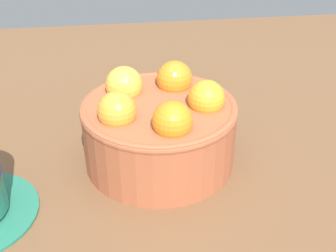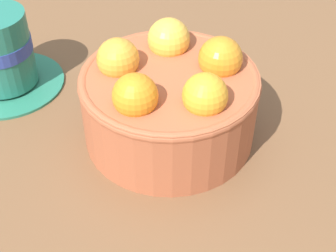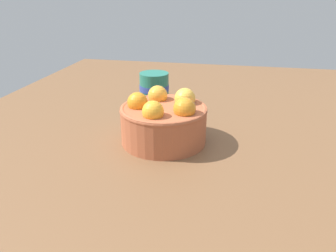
# 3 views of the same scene
# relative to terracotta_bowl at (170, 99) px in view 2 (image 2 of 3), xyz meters

# --- Properties ---
(ground_plane) EXTENTS (1.41, 0.98, 0.04)m
(ground_plane) POSITION_rel_terracotta_bowl_xyz_m (0.00, -0.00, -0.06)
(ground_plane) COLOR brown
(terracotta_bowl) EXTENTS (0.17, 0.17, 0.10)m
(terracotta_bowl) POSITION_rel_terracotta_bowl_xyz_m (0.00, 0.00, 0.00)
(terracotta_bowl) COLOR #AD5938
(terracotta_bowl) RESTS_ON ground_plane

